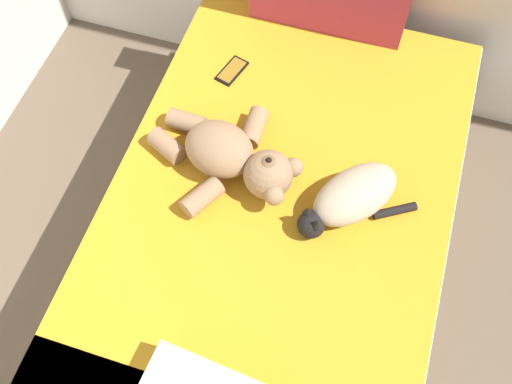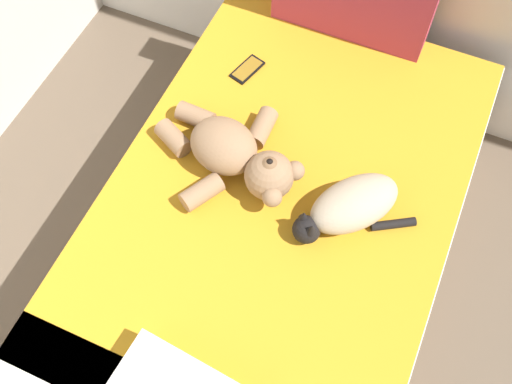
{
  "view_description": "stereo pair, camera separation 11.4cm",
  "coord_description": "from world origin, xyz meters",
  "px_view_note": "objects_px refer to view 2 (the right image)",
  "views": [
    {
      "loc": [
        1.75,
        2.07,
        2.48
      ],
      "look_at": [
        1.43,
        3.07,
        0.59
      ],
      "focal_mm": 41.98,
      "sensor_mm": 36.0,
      "label": 1
    },
    {
      "loc": [
        1.85,
        2.11,
        2.48
      ],
      "look_at": [
        1.43,
        3.07,
        0.59
      ],
      "focal_mm": 41.98,
      "sensor_mm": 36.0,
      "label": 2
    }
  ],
  "objects_px": {
    "bed": "(274,239)",
    "cell_phone": "(247,69)",
    "teddy_bear": "(237,155)",
    "cat": "(349,207)"
  },
  "relations": [
    {
      "from": "cat",
      "to": "teddy_bear",
      "type": "relative_size",
      "value": 0.68
    },
    {
      "from": "cat",
      "to": "cell_phone",
      "type": "height_order",
      "value": "cat"
    },
    {
      "from": "cat",
      "to": "teddy_bear",
      "type": "height_order",
      "value": "teddy_bear"
    },
    {
      "from": "teddy_bear",
      "to": "cell_phone",
      "type": "height_order",
      "value": "teddy_bear"
    },
    {
      "from": "teddy_bear",
      "to": "bed",
      "type": "bearing_deg",
      "value": -25.06
    },
    {
      "from": "cell_phone",
      "to": "bed",
      "type": "bearing_deg",
      "value": -56.5
    },
    {
      "from": "bed",
      "to": "cell_phone",
      "type": "height_order",
      "value": "cell_phone"
    },
    {
      "from": "bed",
      "to": "cell_phone",
      "type": "relative_size",
      "value": 12.64
    },
    {
      "from": "cat",
      "to": "teddy_bear",
      "type": "bearing_deg",
      "value": 176.34
    },
    {
      "from": "bed",
      "to": "cell_phone",
      "type": "distance_m",
      "value": 0.71
    }
  ]
}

